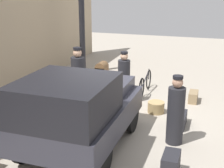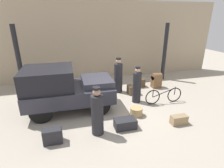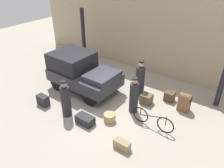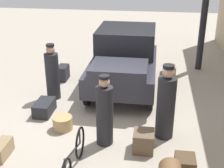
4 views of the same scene
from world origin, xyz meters
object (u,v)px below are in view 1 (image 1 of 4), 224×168
truck (79,109)px  porter_with_bicycle (176,113)px  bicycle (145,83)px  porter_lifting_near_truck (124,80)px  suitcase_small_leather (171,165)px  trunk_wicker_pale (193,97)px  trunk_umber_medium (99,92)px  suitcase_black_upright (86,83)px  trunk_barrel_dark (102,72)px  trunk_large_brown (177,119)px  wicker_basket (156,107)px  porter_carrying_trunk (78,78)px

truck → porter_with_bicycle: 2.19m
bicycle → porter_with_bicycle: 3.50m
porter_lifting_near_truck → suitcase_small_leather: 4.01m
porter_lifting_near_truck → trunk_wicker_pale: porter_lifting_near_truck is taller
suitcase_small_leather → trunk_umber_medium: bearing=38.2°
suitcase_black_upright → trunk_barrel_dark: trunk_barrel_dark is taller
truck → suitcase_black_upright: (3.95, 1.58, -0.75)m
truck → suitcase_small_leather: bearing=-100.9°
truck → suitcase_small_leather: size_ratio=6.15×
porter_with_bicycle → suitcase_small_leather: bearing=-174.8°
suitcase_small_leather → trunk_large_brown: (2.34, 0.18, -0.07)m
porter_with_bicycle → porter_lifting_near_truck: bearing=41.7°
porter_with_bicycle → trunk_umber_medium: (2.22, 2.71, -0.52)m
wicker_basket → trunk_wicker_pale: bearing=-37.0°
bicycle → trunk_umber_medium: size_ratio=3.60×
trunk_large_brown → porter_lifting_near_truck: bearing=58.1°
bicycle → trunk_umber_medium: 1.60m
trunk_barrel_dark → trunk_large_brown: bearing=-131.7°
bicycle → porter_carrying_trunk: porter_carrying_trunk is taller
porter_lifting_near_truck → porter_with_bicycle: 2.77m
porter_with_bicycle → trunk_barrel_dark: porter_with_bicycle is taller
wicker_basket → trunk_barrel_dark: 3.26m
porter_lifting_near_truck → trunk_umber_medium: bearing=80.0°
trunk_wicker_pale → trunk_barrel_dark: trunk_barrel_dark is taller
suitcase_black_upright → trunk_large_brown: 4.01m
suitcase_small_leather → porter_with_bicycle: bearing=5.2°
wicker_basket → trunk_barrel_dark: trunk_barrel_dark is taller
trunk_large_brown → truck: bearing=135.7°
porter_lifting_near_truck → porter_with_bicycle: bearing=-138.3°
truck → porter_with_bicycle: bearing=-63.2°
porter_with_bicycle → trunk_large_brown: (0.95, 0.05, -0.57)m
trunk_wicker_pale → porter_carrying_trunk: bearing=110.7°
truck → trunk_large_brown: bearing=-44.3°
trunk_barrel_dark → trunk_umber_medium: bearing=-162.2°
bicycle → trunk_large_brown: size_ratio=2.35×
wicker_basket → porter_with_bicycle: 1.89m
truck → wicker_basket: truck is taller
suitcase_black_upright → trunk_umber_medium: bearing=-132.8°
suitcase_black_upright → trunk_large_brown: bearing=-120.2°
porter_lifting_near_truck → porter_carrying_trunk: bearing=109.6°
suitcase_small_leather → trunk_barrel_dark: size_ratio=0.68×
porter_lifting_near_truck → suitcase_black_upright: 1.97m
wicker_basket → trunk_large_brown: bearing=-134.3°
suitcase_small_leather → truck: bearing=79.1°
porter_with_bicycle → truck: bearing=116.8°
porter_carrying_trunk → suitcase_small_leather: bearing=-132.3°
trunk_wicker_pale → trunk_large_brown: bearing=172.9°
suitcase_black_upright → suitcase_small_leather: size_ratio=0.79×
truck → trunk_large_brown: 2.82m
porter_carrying_trunk → suitcase_black_upright: (1.37, 0.37, -0.58)m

